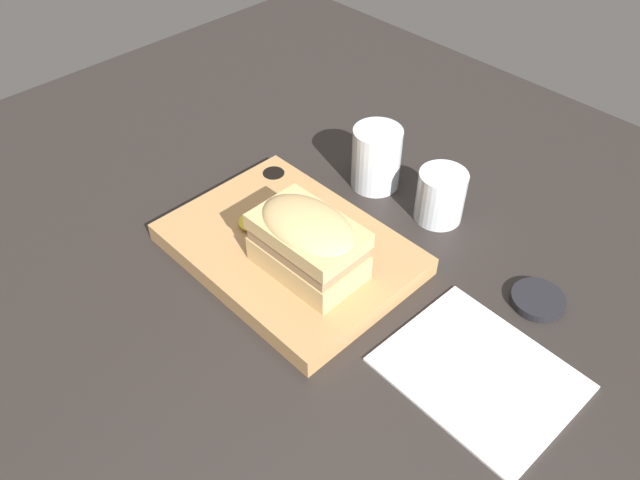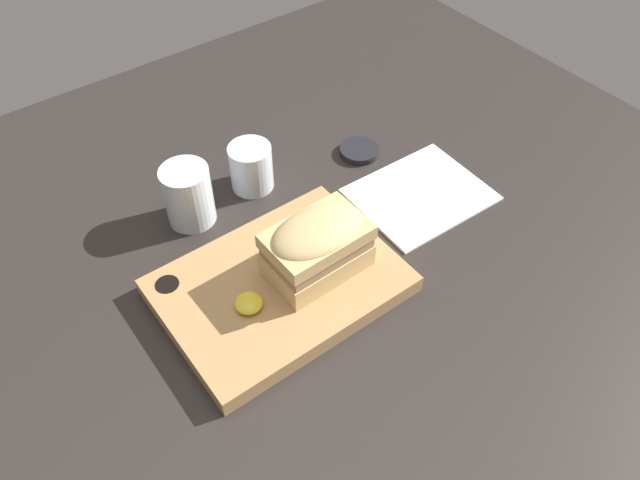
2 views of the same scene
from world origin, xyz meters
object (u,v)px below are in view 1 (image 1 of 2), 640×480
object	(u,v)px
napkin	(479,373)
condiment_dish	(538,300)
serving_board	(289,248)
sandwich	(306,239)
water_glass	(376,161)
wine_glass	(440,198)

from	to	relation	value
napkin	condiment_dish	world-z (taller)	condiment_dish
serving_board	napkin	bearing A→B (deg)	5.09
sandwich	water_glass	world-z (taller)	sandwich
water_glass	napkin	world-z (taller)	water_glass
wine_glass	napkin	xyz separation A→B (cm)	(20.25, -18.24, -3.26)
wine_glass	napkin	distance (cm)	27.45
wine_glass	sandwich	bearing A→B (deg)	-99.80
napkin	condiment_dish	bearing A→B (deg)	94.88
wine_glass	condiment_dish	xyz separation A→B (cm)	(19.05, -4.16, -2.89)
wine_glass	condiment_dish	world-z (taller)	wine_glass
condiment_dish	napkin	bearing A→B (deg)	-85.12
wine_glass	napkin	size ratio (longest dim) A/B	0.37
condiment_dish	serving_board	bearing A→B (deg)	-149.22
water_glass	condiment_dish	size ratio (longest dim) A/B	1.43
napkin	water_glass	bearing A→B (deg)	151.27
water_glass	serving_board	bearing A→B (deg)	-82.60
serving_board	wine_glass	size ratio (longest dim) A/B	4.16
sandwich	napkin	size ratio (longest dim) A/B	0.66
water_glass	napkin	bearing A→B (deg)	-28.73
water_glass	wine_glass	world-z (taller)	water_glass
wine_glass	napkin	world-z (taller)	wine_glass
serving_board	napkin	world-z (taller)	serving_board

